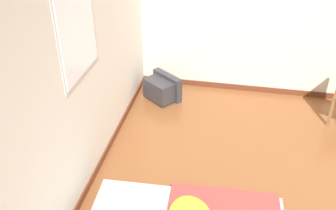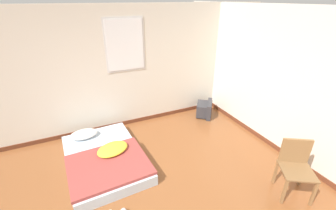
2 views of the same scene
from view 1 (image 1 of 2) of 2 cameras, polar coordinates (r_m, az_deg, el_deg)
name	(u,v)px [view 1 (image 1 of 2)]	position (r m, az deg, el deg)	size (l,w,h in m)	color
wall_back	(49,111)	(3.28, -17.62, -0.88)	(8.31, 0.08, 2.60)	silver
wall_right	(329,15)	(5.75, 23.32, 12.42)	(0.08, 7.74, 2.60)	silver
crt_tv	(162,88)	(5.68, -0.87, 2.58)	(0.58, 0.61, 0.38)	#333338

